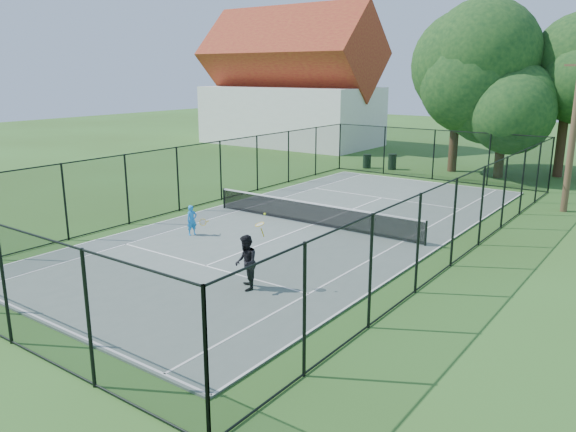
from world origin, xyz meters
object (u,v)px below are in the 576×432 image
Objects in this scene: trash_bin_left at (367,161)px; trash_bin_right at (392,162)px; tennis_net at (313,213)px; utility_pole at (573,132)px; player_blue at (192,220)px; player_black at (246,262)px.

trash_bin_left is 0.89× the size of trash_bin_right.
trash_bin_right is (-3.54, 14.84, -0.06)m from tennis_net.
utility_pole is 6.09× the size of player_blue.
player_blue is at bearing -126.60° from tennis_net.
trash_bin_right is (1.63, 0.47, 0.05)m from trash_bin_left.
tennis_net is 10.92× the size of trash_bin_left.
player_black reaches higher than tennis_net.
player_black reaches higher than player_blue.
tennis_net is 9.76× the size of trash_bin_right.
trash_bin_right is 0.45× the size of player_black.
trash_bin_left is 0.78× the size of player_blue.
trash_bin_right is 0.14× the size of utility_pole.
player_blue is (2.18, -18.41, 0.19)m from trash_bin_left.
tennis_net is at bearing -76.57° from trash_bin_right.
player_black is at bearing -71.41° from tennis_net.
player_black reaches higher than trash_bin_right.
trash_bin_left is 1.70m from trash_bin_right.
utility_pole reaches higher than player_blue.
utility_pole is at bearing 70.83° from player_black.
player_blue is 6.24m from player_black.
utility_pole is 17.33m from player_black.
player_black is at bearing -109.17° from utility_pole.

